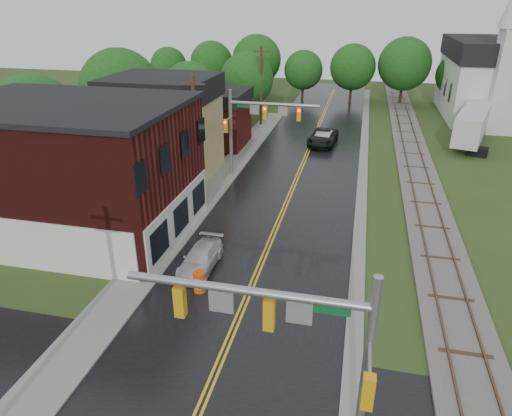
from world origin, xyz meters
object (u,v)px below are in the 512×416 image
(tree_left_c, at_px, (191,91))
(semi_trailer, at_px, (473,123))
(brick_building, at_px, (71,169))
(sedan_silver, at_px, (324,138))
(pickup_white, at_px, (201,258))
(utility_pole_b, at_px, (196,136))
(traffic_signal_far, at_px, (256,119))
(tree_left_a, at_px, (37,121))
(church, at_px, (494,71))
(tree_left_e, at_px, (248,81))
(suv_dark, at_px, (323,137))
(utility_pole_c, at_px, (261,85))
(construction_barrel, at_px, (199,282))
(traffic_signal_near, at_px, (294,333))
(tree_left_b, at_px, (122,91))

(tree_left_c, bearing_deg, semi_trailer, 3.05)
(brick_building, xyz_separation_m, sedan_silver, (13.73, 22.50, -3.43))
(sedan_silver, distance_m, pickup_white, 25.71)
(utility_pole_b, bearing_deg, sedan_silver, 62.58)
(traffic_signal_far, relative_size, tree_left_a, 0.85)
(church, bearing_deg, tree_left_e, -164.80)
(church, bearing_deg, tree_left_c, -157.76)
(brick_building, distance_m, suv_dark, 26.65)
(utility_pole_c, xyz_separation_m, construction_barrel, (4.30, -34.00, -4.16))
(church, bearing_deg, traffic_signal_far, -131.27)
(utility_pole_b, bearing_deg, pickup_white, -69.87)
(church, distance_m, semi_trailer, 13.38)
(tree_left_a, distance_m, suv_dark, 26.61)
(brick_building, xyz_separation_m, tree_left_a, (-7.36, 6.90, 0.96))
(semi_trailer, bearing_deg, church, 72.09)
(tree_left_a, relative_size, sedan_silver, 1.97)
(traffic_signal_near, xyz_separation_m, tree_left_c, (-17.32, 37.90, -0.46))
(brick_building, relative_size, semi_trailer, 1.25)
(utility_pole_c, height_order, suv_dark, utility_pole_c)
(brick_building, height_order, pickup_white, brick_building)
(traffic_signal_near, relative_size, tree_left_a, 0.85)
(utility_pole_c, bearing_deg, brick_building, -101.09)
(tree_left_a, distance_m, construction_barrel, 21.52)
(tree_left_a, height_order, suv_dark, tree_left_a)
(church, height_order, suv_dark, church)
(semi_trailer, distance_m, construction_barrel, 36.58)
(pickup_white, bearing_deg, construction_barrel, -71.42)
(pickup_white, height_order, semi_trailer, semi_trailer)
(traffic_signal_near, height_order, tree_left_b, tree_left_b)
(brick_building, bearing_deg, tree_left_b, 107.61)
(tree_left_e, bearing_deg, traffic_signal_near, -74.32)
(church, relative_size, construction_barrel, 17.73)
(church, xyz_separation_m, tree_left_a, (-39.85, -31.84, -0.72))
(tree_left_e, distance_m, semi_trailer, 25.41)
(brick_building, relative_size, utility_pole_c, 1.59)
(church, relative_size, tree_left_e, 2.45)
(church, distance_m, tree_left_a, 51.01)
(brick_building, xyz_separation_m, traffic_signal_near, (15.96, -13.00, 0.82))
(brick_building, xyz_separation_m, tree_left_b, (-5.36, 16.90, 1.57))
(utility_pole_b, height_order, pickup_white, utility_pole_b)
(pickup_white, bearing_deg, church, 61.58)
(tree_left_c, bearing_deg, utility_pole_c, 30.20)
(brick_building, height_order, semi_trailer, brick_building)
(tree_left_b, xyz_separation_m, construction_barrel, (15.35, -21.90, -5.15))
(utility_pole_c, distance_m, tree_left_e, 2.79)
(brick_building, bearing_deg, construction_barrel, -26.60)
(tree_left_c, bearing_deg, suv_dark, -8.55)
(traffic_signal_near, height_order, traffic_signal_far, same)
(pickup_white, bearing_deg, semi_trailer, 57.47)
(traffic_signal_far, relative_size, utility_pole_c, 0.82)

